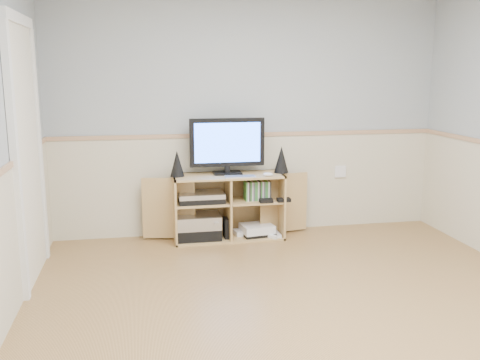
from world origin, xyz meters
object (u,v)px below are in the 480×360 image
monitor (227,144)px  keyboard (240,177)px  game_consoles (256,230)px  media_cabinet (227,205)px

monitor → keyboard: 0.36m
keyboard → game_consoles: (0.19, 0.13, -0.59)m
keyboard → game_consoles: keyboard is taller
media_cabinet → monitor: 0.62m
monitor → keyboard: bearing=-63.2°
media_cabinet → monitor: monitor is taller
monitor → game_consoles: (0.28, -0.06, -0.88)m
monitor → game_consoles: monitor is taller
monitor → keyboard: monitor is taller
media_cabinet → keyboard: keyboard is taller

